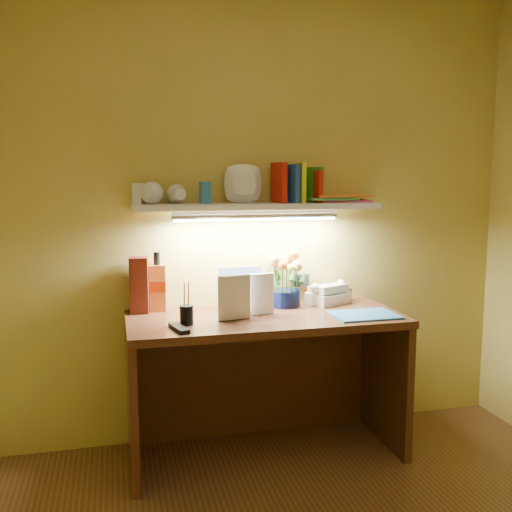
{
  "coord_description": "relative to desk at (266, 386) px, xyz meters",
  "views": [
    {
      "loc": [
        -0.74,
        -1.55,
        1.44
      ],
      "look_at": [
        -0.01,
        1.35,
        1.04
      ],
      "focal_mm": 40.0,
      "sensor_mm": 36.0,
      "label": 1
    }
  ],
  "objects": [
    {
      "name": "desk_clock",
      "position": [
        0.53,
        0.23,
        0.41
      ],
      "size": [
        0.08,
        0.05,
        0.07
      ],
      "primitive_type": "cube",
      "rotation": [
        0.0,
        0.0,
        0.23
      ],
      "color": "silver",
      "rests_on": "desk"
    },
    {
      "name": "art_card",
      "position": [
        -0.09,
        0.18,
        0.49
      ],
      "size": [
        0.23,
        0.05,
        0.23
      ],
      "primitive_type": null,
      "rotation": [
        0.0,
        0.0,
        -0.02
      ],
      "color": "silver",
      "rests_on": "desk"
    },
    {
      "name": "tv_remote",
      "position": [
        -0.46,
        -0.18,
        0.38
      ],
      "size": [
        0.09,
        0.17,
        0.02
      ],
      "primitive_type": "cube",
      "rotation": [
        0.0,
        0.0,
        0.24
      ],
      "color": "black",
      "rests_on": "desk"
    },
    {
      "name": "desk_book_b",
      "position": [
        -0.1,
        0.01,
        0.48
      ],
      "size": [
        0.16,
        0.04,
        0.21
      ],
      "primitive_type": "imported",
      "rotation": [
        0.0,
        0.0,
        0.14
      ],
      "color": "white",
      "rests_on": "desk"
    },
    {
      "name": "desk",
      "position": [
        0.0,
        0.0,
        0.0
      ],
      "size": [
        1.4,
        0.6,
        0.75
      ],
      "primitive_type": "cube",
      "color": "#3D2610",
      "rests_on": "ground"
    },
    {
      "name": "whisky_bottle",
      "position": [
        -0.53,
        0.25,
        0.53
      ],
      "size": [
        0.09,
        0.09,
        0.31
      ],
      "primitive_type": null,
      "rotation": [
        0.0,
        0.0,
        -0.08
      ],
      "color": "#BE5A1F",
      "rests_on": "desk"
    },
    {
      "name": "desk_book_a",
      "position": [
        -0.26,
        -0.06,
        0.49
      ],
      "size": [
        0.17,
        0.03,
        0.23
      ],
      "primitive_type": "imported",
      "rotation": [
        0.0,
        0.0,
        0.08
      ],
      "color": "silver",
      "rests_on": "desk"
    },
    {
      "name": "wall_shelf",
      "position": [
        0.02,
        0.18,
        0.96
      ],
      "size": [
        1.31,
        0.3,
        0.24
      ],
      "color": "white",
      "rests_on": "ground"
    },
    {
      "name": "pen_cup",
      "position": [
        -0.42,
        -0.09,
        0.45
      ],
      "size": [
        0.07,
        0.07,
        0.16
      ],
      "primitive_type": "cylinder",
      "rotation": [
        0.0,
        0.0,
        0.11
      ],
      "color": "black",
      "rests_on": "desk"
    },
    {
      "name": "telephone",
      "position": [
        0.41,
        0.19,
        0.44
      ],
      "size": [
        0.25,
        0.23,
        0.13
      ],
      "primitive_type": null,
      "rotation": [
        0.0,
        0.0,
        0.39
      ],
      "color": "white",
      "rests_on": "desk"
    },
    {
      "name": "whisky_box",
      "position": [
        -0.62,
        0.22,
        0.52
      ],
      "size": [
        0.11,
        0.11,
        0.29
      ],
      "primitive_type": "cube",
      "rotation": [
        0.0,
        0.0,
        -0.13
      ],
      "color": "maroon",
      "rests_on": "desk"
    },
    {
      "name": "flower_bouquet",
      "position": [
        0.16,
        0.19,
        0.53
      ],
      "size": [
        0.2,
        0.2,
        0.31
      ],
      "primitive_type": null,
      "rotation": [
        0.0,
        0.0,
        -0.01
      ],
      "color": "#071138",
      "rests_on": "desk"
    },
    {
      "name": "blue_folder",
      "position": [
        0.49,
        -0.13,
        0.38
      ],
      "size": [
        0.33,
        0.24,
        0.01
      ],
      "primitive_type": "cube",
      "rotation": [
        0.0,
        0.0,
        0.01
      ],
      "color": "teal",
      "rests_on": "desk"
    }
  ]
}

